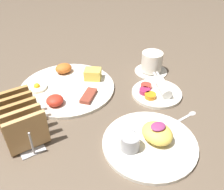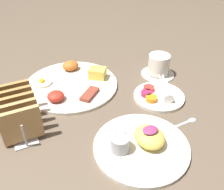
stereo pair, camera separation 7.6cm
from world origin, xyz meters
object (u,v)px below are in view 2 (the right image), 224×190
Objects in this scene: plate_foreground at (141,143)px; coffee_cup at (159,66)px; plate_condiments at (159,95)px; plate_breakfast at (72,83)px; toast_rack at (18,112)px.

coffee_cup is at bearing 49.24° from plate_foreground.
plate_condiments is 1.35× the size of coffee_cup.
plate_foreground reaches higher than plate_breakfast.
toast_rack reaches higher than plate_breakfast.
plate_breakfast is 2.63× the size of coffee_cup.
plate_breakfast is 0.32m from coffee_cup.
plate_foreground is (-0.16, -0.16, 0.00)m from plate_condiments.
toast_rack is 0.50m from coffee_cup.
plate_condiments is 0.23m from plate_foreground.
plate_breakfast is at bearing 167.82° from coffee_cup.
plate_foreground is 0.34m from toast_rack.
toast_rack is (-0.19, -0.13, 0.04)m from plate_breakfast.
toast_rack reaches higher than plate_condiments.
plate_foreground is at bearing -79.04° from plate_breakfast.
plate_condiments is at bearing -122.74° from coffee_cup.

